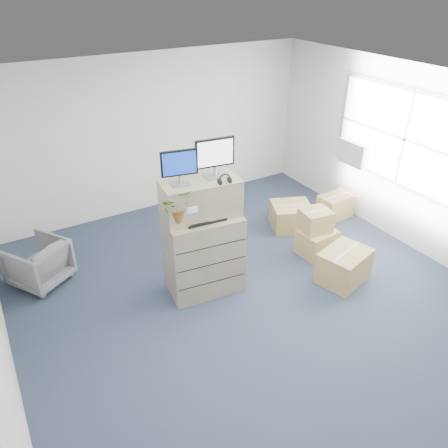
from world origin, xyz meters
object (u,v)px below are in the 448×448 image
Objects in this scene: filing_cabinet_lower at (204,254)px; potted_plant at (177,209)px; keyboard at (205,220)px; water_bottle at (203,204)px; monitor_right at (215,156)px; office_chair at (38,261)px; monitor_left at (179,166)px.

filing_cabinet_lower is 2.55× the size of potted_plant.
water_bottle is at bearing 75.41° from keyboard.
water_bottle is (-0.19, 0.00, -0.63)m from monitor_right.
office_chair is (-1.60, 1.38, -1.04)m from potted_plant.
monitor_right is 0.71× the size of office_chair.
water_bottle is (0.04, 0.06, 0.73)m from filing_cabinet_lower.
filing_cabinet_lower reaches higher than office_chair.
potted_plant reaches higher than keyboard.
keyboard is at bearing -93.37° from filing_cabinet_lower.
potted_plant is (-0.41, -0.11, 0.09)m from water_bottle.
monitor_left is at bearing 172.41° from filing_cabinet_lower.
filing_cabinet_lower is at bearing 7.42° from potted_plant.
monitor_left is at bearing 179.24° from water_bottle.
water_bottle is at bearing -174.43° from monitor_right.
water_bottle reaches higher than office_chair.
potted_plant is at bearing -122.47° from monitor_left.
monitor_right is 0.82m from keyboard.
filing_cabinet_lower is 1.36m from monitor_left.
office_chair is at bearing 153.28° from filing_cabinet_lower.
monitor_left is at bearing 45.42° from potted_plant.
keyboard is 1.77× the size of water_bottle.
potted_plant is at bearing 106.49° from office_chair.
monitor_left reaches higher than filing_cabinet_lower.
office_chair is (-1.97, 1.33, -0.22)m from filing_cabinet_lower.
office_chair is at bearing 157.05° from monitor_right.
monitor_right is 0.97× the size of keyboard.
monitor_left is 1.50× the size of water_bottle.
monitor_right is 1.13× the size of potted_plant.
potted_plant reaches higher than office_chair.
monitor_right is at bearing 21.98° from filing_cabinet_lower.
monitor_right is 0.82m from potted_plant.
water_bottle is at bearing 64.95° from filing_cabinet_lower.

